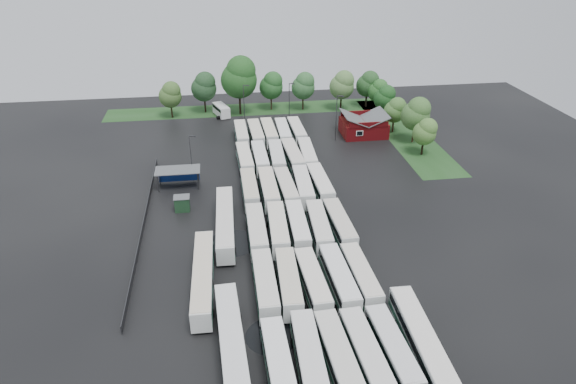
{
  "coord_description": "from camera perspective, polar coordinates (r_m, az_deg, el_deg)",
  "views": [
    {
      "loc": [
        -8.95,
        -65.78,
        43.75
      ],
      "look_at": [
        2.0,
        12.0,
        2.5
      ],
      "focal_mm": 32.0,
      "sensor_mm": 36.0,
      "label": 1
    }
  ],
  "objects": [
    {
      "name": "tree_north_1",
      "position": [
        135.03,
        -9.29,
        11.51
      ],
      "size": [
        6.46,
        6.46,
        10.69
      ],
      "color": "black",
      "rests_on": "ground"
    },
    {
      "name": "bus_r1c4",
      "position": [
        70.16,
        8.05,
        -9.27
      ],
      "size": [
        2.96,
        12.3,
        3.4
      ],
      "rotation": [
        0.0,
        0.0,
        0.03
      ],
      "color": "silver",
      "rests_on": "ground"
    },
    {
      "name": "bus_r5c3",
      "position": [
        116.35,
        -0.56,
        6.61
      ],
      "size": [
        2.77,
        12.28,
        3.41
      ],
      "rotation": [
        0.0,
        0.0,
        -0.01
      ],
      "color": "silver",
      "rests_on": "ground"
    },
    {
      "name": "tree_east_0",
      "position": [
        111.31,
        15.03,
        6.52
      ],
      "size": [
        4.96,
        4.96,
        8.22
      ],
      "color": "black",
      "rests_on": "ground"
    },
    {
      "name": "bus_r2c0",
      "position": [
        79.01,
        -3.51,
        -4.32
      ],
      "size": [
        2.74,
        12.55,
        3.49
      ],
      "rotation": [
        0.0,
        0.0,
        -0.01
      ],
      "color": "silver",
      "rests_on": "ground"
    },
    {
      "name": "ground",
      "position": [
        79.51,
        -0.22,
        -5.68
      ],
      "size": [
        160.0,
        160.0,
        0.0
      ],
      "primitive_type": "plane",
      "color": "black",
      "rests_on": "ground"
    },
    {
      "name": "tree_north_5",
      "position": [
        135.97,
        6.08,
        11.78
      ],
      "size": [
        6.36,
        6.36,
        10.54
      ],
      "color": "black",
      "rests_on": "ground"
    },
    {
      "name": "grass_strip_north",
      "position": [
        138.15,
        -3.09,
        9.21
      ],
      "size": [
        80.0,
        10.0,
        0.01
      ],
      "primitive_type": "cube",
      "color": "#1D4219",
      "rests_on": "ground"
    },
    {
      "name": "tree_east_2",
      "position": [
        122.84,
        11.85,
        8.93
      ],
      "size": [
        5.08,
        5.08,
        8.42
      ],
      "color": "#3C2516",
      "rests_on": "ground"
    },
    {
      "name": "puddle_0",
      "position": [
        63.67,
        -1.82,
        -15.71
      ],
      "size": [
        6.4,
        6.4,
        0.01
      ],
      "primitive_type": "cylinder",
      "color": "black",
      "rests_on": "ground"
    },
    {
      "name": "puddle_1",
      "position": [
        65.88,
        9.04,
        -14.34
      ],
      "size": [
        4.46,
        4.46,
        0.01
      ],
      "primitive_type": "cylinder",
      "color": "black",
      "rests_on": "ground"
    },
    {
      "name": "bus_r4c3",
      "position": [
        103.76,
        0.51,
        3.96
      ],
      "size": [
        3.26,
        12.93,
        3.57
      ],
      "rotation": [
        0.0,
        0.0,
        0.04
      ],
      "color": "silver",
      "rests_on": "ground"
    },
    {
      "name": "bus_r1c3",
      "position": [
        69.31,
        5.67,
        -9.56
      ],
      "size": [
        3.12,
        12.71,
        3.52
      ],
      "rotation": [
        0.0,
        0.0,
        0.04
      ],
      "color": "silver",
      "rests_on": "ground"
    },
    {
      "name": "lamp_post_back_w",
      "position": [
        126.12,
        -4.86,
        10.0
      ],
      "size": [
        1.49,
        0.29,
        9.65
      ],
      "color": "#2D2D30",
      "rests_on": "ground"
    },
    {
      "name": "tree_east_3",
      "position": [
        130.85,
        10.74,
        10.3
      ],
      "size": [
        5.31,
        5.31,
        8.8
      ],
      "color": "#332517",
      "rests_on": "ground"
    },
    {
      "name": "utility_hut",
      "position": [
        89.43,
        -11.68,
        -1.25
      ],
      "size": [
        2.7,
        2.2,
        2.62
      ],
      "color": "#13321A",
      "rests_on": "ground"
    },
    {
      "name": "puddle_2",
      "position": [
        79.97,
        -6.13,
        -5.64
      ],
      "size": [
        7.68,
        7.68,
        0.01
      ],
      "primitive_type": "cylinder",
      "color": "black",
      "rests_on": "ground"
    },
    {
      "name": "bus_r3c4",
      "position": [
        92.67,
        3.58,
        0.84
      ],
      "size": [
        3.01,
        12.81,
        3.55
      ],
      "rotation": [
        0.0,
        0.0,
        0.02
      ],
      "color": "silver",
      "rests_on": "ground"
    },
    {
      "name": "puddle_3",
      "position": [
        79.99,
        3.12,
        -5.5
      ],
      "size": [
        4.25,
        4.25,
        0.01
      ],
      "primitive_type": "cylinder",
      "color": "black",
      "rests_on": "ground"
    },
    {
      "name": "tree_north_0",
      "position": [
        132.93,
        -12.92,
        10.53
      ],
      "size": [
        5.65,
        5.65,
        9.36
      ],
      "color": "black",
      "rests_on": "ground"
    },
    {
      "name": "west_fence",
      "position": [
        86.5,
        -15.73,
        -3.37
      ],
      "size": [
        0.1,
        50.0,
        1.2
      ],
      "primitive_type": "cube",
      "color": "#2D2D30",
      "rests_on": "ground"
    },
    {
      "name": "bus_r2c3",
      "position": [
        80.01,
        3.45,
        -3.88
      ],
      "size": [
        3.17,
        12.6,
        3.48
      ],
      "rotation": [
        0.0,
        0.0,
        -0.04
      ],
      "color": "silver",
      "rests_on": "ground"
    },
    {
      "name": "bus_r0c1",
      "position": [
        58.46,
        2.35,
        -18.0
      ],
      "size": [
        2.97,
        12.67,
        3.51
      ],
      "rotation": [
        0.0,
        0.0,
        -0.02
      ],
      "color": "silver",
      "rests_on": "ground"
    },
    {
      "name": "artic_bus_west_c",
      "position": [
        70.33,
        -9.41,
        -9.26
      ],
      "size": [
        2.98,
        18.47,
        3.42
      ],
      "rotation": [
        0.0,
        0.0,
        -0.02
      ],
      "color": "silver",
      "rests_on": "ground"
    },
    {
      "name": "tree_east_4",
      "position": [
        137.26,
        10.01,
        11.07
      ],
      "size": [
        5.08,
        5.08,
        8.41
      ],
      "color": "black",
      "rests_on": "ground"
    },
    {
      "name": "bus_r3c0",
      "position": [
        91.22,
        -4.28,
        0.28
      ],
      "size": [
        2.65,
        12.17,
        3.38
      ],
      "rotation": [
        0.0,
        0.0,
        0.0
      ],
      "color": "silver",
      "rests_on": "ground"
    },
    {
      "name": "bus_r4c2",
      "position": [
        103.42,
        -1.26,
        3.84
      ],
      "size": [
        3.08,
        12.6,
        3.48
      ],
      "rotation": [
        0.0,
        0.0,
        -0.03
      ],
      "color": "silver",
      "rests_on": "ground"
    },
    {
      "name": "bus_r5c0",
      "position": [
        115.68,
        -5.2,
        6.36
      ],
      "size": [
        2.74,
        12.18,
        3.38
      ],
      "rotation": [
        0.0,
        0.0,
        0.01
      ],
      "color": "silver",
      "rests_on": "ground"
    },
    {
      "name": "tree_north_2",
      "position": [
        131.81,
        -5.4,
        12.62
      ],
      "size": [
        9.1,
        9.1,
        15.07
      ],
      "color": "black",
      "rests_on": "ground"
    },
    {
      "name": "bus_r2c1",
      "position": [
        79.3,
        -1.13,
        -4.13
      ],
      "size": [
        3.18,
        12.72,
        3.51
      ],
      "rotation": [
        0.0,
        0.0,
        -0.04
      ],
      "color": "silver",
      "rests_on": "ground"
    },
    {
      "name": "bus_r4c1",
      "position": [
        103.34,
        -3.12,
        3.76
      ],
      "size": [
        2.73,
        12.25,
        3.4
      ],
      "rotation": [
        0.0,
        0.0,
        0.01
      ],
      "color": "silver",
      "rests_on": "ground"
    },
    {
      "name": "grass_strip_east",
      "position": [
        124.69,
        12.77,
        6.47
      ],
      "size": [
        10.0,
        50.0,
        0.01
      ],
      "primitive_type": "cube",
      "color": "#1D4219",
      "rests_on": "ground"
    },
    {
      "name": "bus_r4c4",
      "position": [
        104.53,
        2.14,
        4.1
      ],
      "size": [
        3.18,
        12.7,
        3.51
      ],
      "rotation": [
        0.0,
        0.0,
        -0.04
      ],
      "color": "silver",
      "rests_on": "ground"
    },
    {
      "name": "bus_r3c2",
      "position": [
        91.24,
        -0.22,
        0.39
      ],
      "size": [
        3.07,
        12.38,
        3.42
      ],
      "rotation": [
        0.0,
        0.0,
        0.04
      ],
      "color": "silver",
      "rests_on": "ground"
    },
    {
      "name": "minibus",
      "position": [
        133.16,
        -7.43,
        9.03
      ],
      "size": [
        4.44,
        7.1,
        2.91
      ],
      "rotation": [
        0.0,
        0.0,
        0.32
      ],
      "color": "white",
      "rests_on": "ground"
    },
    {
      "name": "lamp_post_nw",
      "position": [
        97.48,
        -10.66,
        4.04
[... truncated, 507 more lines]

